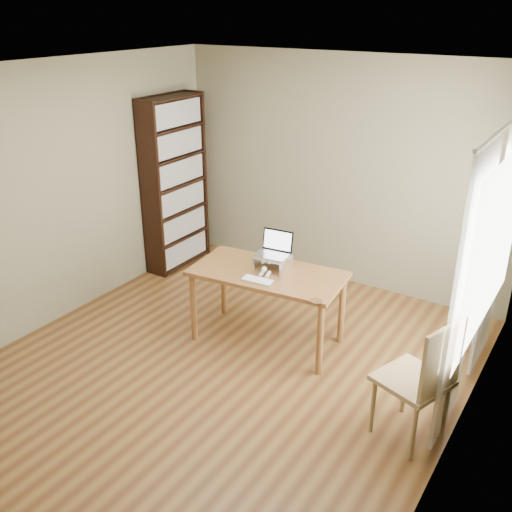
{
  "coord_description": "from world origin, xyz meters",
  "views": [
    {
      "loc": [
        2.61,
        -3.52,
        3.05
      ],
      "look_at": [
        -0.03,
        0.57,
        0.89
      ],
      "focal_mm": 40.0,
      "sensor_mm": 36.0,
      "label": 1
    }
  ],
  "objects_px": {
    "bookshelf": "(175,184)",
    "keyboard": "(258,280)",
    "laptop": "(275,249)",
    "cat": "(272,260)",
    "desk": "(268,281)",
    "chair": "(425,375)"
  },
  "relations": [
    {
      "from": "bookshelf",
      "to": "keyboard",
      "type": "distance_m",
      "value": 2.3
    },
    {
      "from": "laptop",
      "to": "keyboard",
      "type": "xyz_separation_m",
      "value": [
        0.03,
        -0.35,
        -0.18
      ]
    },
    {
      "from": "cat",
      "to": "desk",
      "type": "bearing_deg",
      "value": -96.19
    },
    {
      "from": "laptop",
      "to": "keyboard",
      "type": "bearing_deg",
      "value": -91.56
    },
    {
      "from": "desk",
      "to": "cat",
      "type": "height_order",
      "value": "cat"
    },
    {
      "from": "laptop",
      "to": "keyboard",
      "type": "height_order",
      "value": "laptop"
    },
    {
      "from": "keyboard",
      "to": "chair",
      "type": "relative_size",
      "value": 0.29
    },
    {
      "from": "desk",
      "to": "laptop",
      "type": "relative_size",
      "value": 4.58
    },
    {
      "from": "bookshelf",
      "to": "laptop",
      "type": "relative_size",
      "value": 6.43
    },
    {
      "from": "bookshelf",
      "to": "chair",
      "type": "relative_size",
      "value": 1.98
    },
    {
      "from": "bookshelf",
      "to": "chair",
      "type": "xyz_separation_m",
      "value": [
        3.62,
        -1.52,
        -0.47
      ]
    },
    {
      "from": "laptop",
      "to": "cat",
      "type": "xyz_separation_m",
      "value": [
        -0.02,
        -0.02,
        -0.12
      ]
    },
    {
      "from": "desk",
      "to": "keyboard",
      "type": "xyz_separation_m",
      "value": [
        0.03,
        -0.22,
        0.1
      ]
    },
    {
      "from": "bookshelf",
      "to": "desk",
      "type": "relative_size",
      "value": 1.4
    },
    {
      "from": "bookshelf",
      "to": "laptop",
      "type": "height_order",
      "value": "bookshelf"
    },
    {
      "from": "cat",
      "to": "chair",
      "type": "height_order",
      "value": "chair"
    },
    {
      "from": "laptop",
      "to": "keyboard",
      "type": "relative_size",
      "value": 1.05
    },
    {
      "from": "cat",
      "to": "keyboard",
      "type": "bearing_deg",
      "value": -97.9
    },
    {
      "from": "bookshelf",
      "to": "chair",
      "type": "distance_m",
      "value": 3.95
    },
    {
      "from": "bookshelf",
      "to": "keyboard",
      "type": "height_order",
      "value": "bookshelf"
    },
    {
      "from": "laptop",
      "to": "chair",
      "type": "xyz_separation_m",
      "value": [
        1.7,
        -0.69,
        -0.36
      ]
    },
    {
      "from": "desk",
      "to": "chair",
      "type": "relative_size",
      "value": 1.41
    }
  ]
}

